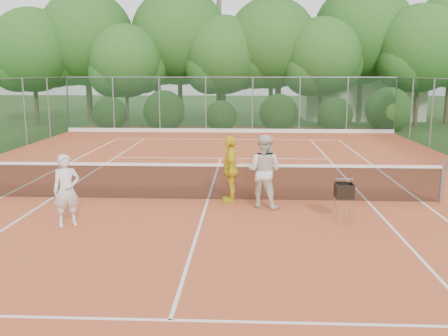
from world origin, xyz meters
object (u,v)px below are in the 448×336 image
Objects in this scene: player_center_grp at (264,171)px; ball_hopper at (344,191)px; player_white at (67,190)px; player_yellow at (230,169)px.

ball_hopper is (1.73, -1.13, -0.22)m from player_center_grp.
player_white is at bearing -158.21° from player_center_grp.
player_yellow is at bearing 4.00° from player_white.
player_yellow is 3.03m from ball_hopper.
player_white is 4.07m from player_yellow.
ball_hopper is (5.99, 0.57, -0.09)m from player_white.
player_yellow reaches higher than ball_hopper.
player_center_grp reaches higher than player_white.
ball_hopper is at bearing -33.34° from player_center_grp.
player_yellow is (3.43, 2.19, 0.06)m from player_white.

